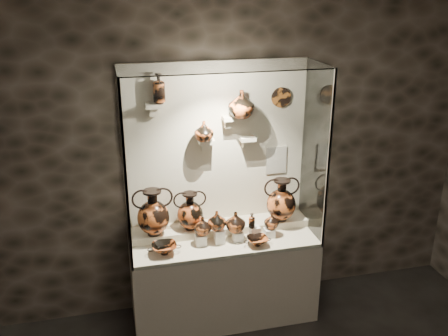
# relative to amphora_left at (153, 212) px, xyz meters

# --- Properties ---
(wall_back) EXTENTS (5.00, 0.02, 3.20)m
(wall_back) POSITION_rel_amphora_left_xyz_m (0.61, 0.20, 0.48)
(wall_back) COLOR black
(wall_back) RESTS_ON ground
(plinth) EXTENTS (1.70, 0.60, 0.80)m
(plinth) POSITION_rel_amphora_left_xyz_m (0.61, -0.12, -0.72)
(plinth) COLOR beige
(plinth) RESTS_ON floor
(front_tier) EXTENTS (1.68, 0.58, 0.03)m
(front_tier) POSITION_rel_amphora_left_xyz_m (0.61, -0.12, -0.30)
(front_tier) COLOR beige
(front_tier) RESTS_ON plinth
(rear_tier) EXTENTS (1.70, 0.25, 0.10)m
(rear_tier) POSITION_rel_amphora_left_xyz_m (0.61, 0.06, -0.27)
(rear_tier) COLOR beige
(rear_tier) RESTS_ON plinth
(back_panel) EXTENTS (1.70, 0.03, 1.60)m
(back_panel) POSITION_rel_amphora_left_xyz_m (0.61, 0.20, 0.48)
(back_panel) COLOR beige
(back_panel) RESTS_ON plinth
(glass_front) EXTENTS (1.70, 0.01, 1.60)m
(glass_front) POSITION_rel_amphora_left_xyz_m (0.61, -0.41, 0.48)
(glass_front) COLOR white
(glass_front) RESTS_ON plinth
(glass_left) EXTENTS (0.01, 0.60, 1.60)m
(glass_left) POSITION_rel_amphora_left_xyz_m (-0.23, -0.12, 0.48)
(glass_left) COLOR white
(glass_left) RESTS_ON plinth
(glass_right) EXTENTS (0.01, 0.60, 1.60)m
(glass_right) POSITION_rel_amphora_left_xyz_m (1.46, -0.12, 0.48)
(glass_right) COLOR white
(glass_right) RESTS_ON plinth
(glass_top) EXTENTS (1.70, 0.60, 0.01)m
(glass_top) POSITION_rel_amphora_left_xyz_m (0.61, -0.12, 1.28)
(glass_top) COLOR white
(glass_top) RESTS_ON back_panel
(frame_post_left) EXTENTS (0.02, 0.02, 1.60)m
(frame_post_left) POSITION_rel_amphora_left_xyz_m (-0.23, -0.41, 0.48)
(frame_post_left) COLOR gray
(frame_post_left) RESTS_ON plinth
(frame_post_right) EXTENTS (0.02, 0.02, 1.60)m
(frame_post_right) POSITION_rel_amphora_left_xyz_m (1.45, -0.41, 0.48)
(frame_post_right) COLOR gray
(frame_post_right) RESTS_ON plinth
(pedestal_a) EXTENTS (0.09, 0.09, 0.10)m
(pedestal_a) POSITION_rel_amphora_left_xyz_m (0.39, -0.17, -0.24)
(pedestal_a) COLOR silver
(pedestal_a) RESTS_ON front_tier
(pedestal_b) EXTENTS (0.09, 0.09, 0.13)m
(pedestal_b) POSITION_rel_amphora_left_xyz_m (0.56, -0.17, -0.22)
(pedestal_b) COLOR silver
(pedestal_b) RESTS_ON front_tier
(pedestal_c) EXTENTS (0.09, 0.09, 0.09)m
(pedestal_c) POSITION_rel_amphora_left_xyz_m (0.73, -0.17, -0.24)
(pedestal_c) COLOR silver
(pedestal_c) RESTS_ON front_tier
(pedestal_d) EXTENTS (0.09, 0.09, 0.12)m
(pedestal_d) POSITION_rel_amphora_left_xyz_m (0.89, -0.17, -0.23)
(pedestal_d) COLOR silver
(pedestal_d) RESTS_ON front_tier
(pedestal_e) EXTENTS (0.09, 0.09, 0.08)m
(pedestal_e) POSITION_rel_amphora_left_xyz_m (1.03, -0.17, -0.25)
(pedestal_e) COLOR silver
(pedestal_e) RESTS_ON front_tier
(bracket_ul) EXTENTS (0.14, 0.12, 0.04)m
(bracket_ul) POSITION_rel_amphora_left_xyz_m (0.06, 0.12, 0.93)
(bracket_ul) COLOR beige
(bracket_ul) RESTS_ON back_panel
(bracket_ca) EXTENTS (0.14, 0.12, 0.04)m
(bracket_ca) POSITION_rel_amphora_left_xyz_m (0.51, 0.12, 0.58)
(bracket_ca) COLOR beige
(bracket_ca) RESTS_ON back_panel
(bracket_cb) EXTENTS (0.10, 0.12, 0.04)m
(bracket_cb) POSITION_rel_amphora_left_xyz_m (0.71, 0.12, 0.78)
(bracket_cb) COLOR beige
(bracket_cb) RESTS_ON back_panel
(bracket_cc) EXTENTS (0.14, 0.12, 0.04)m
(bracket_cc) POSITION_rel_amphora_left_xyz_m (0.89, 0.12, 0.58)
(bracket_cc) COLOR beige
(bracket_cc) RESTS_ON back_panel
(amphora_left) EXTENTS (0.46, 0.46, 0.43)m
(amphora_left) POSITION_rel_amphora_left_xyz_m (0.00, 0.00, 0.00)
(amphora_left) COLOR #BB5624
(amphora_left) RESTS_ON rear_tier
(amphora_mid) EXTENTS (0.33, 0.33, 0.36)m
(amphora_mid) POSITION_rel_amphora_left_xyz_m (0.34, 0.03, -0.04)
(amphora_mid) COLOR #BC5021
(amphora_mid) RESTS_ON rear_tier
(amphora_right) EXTENTS (0.38, 0.38, 0.42)m
(amphora_right) POSITION_rel_amphora_left_xyz_m (1.20, 0.01, -0.01)
(amphora_right) COLOR #BB5624
(amphora_right) RESTS_ON rear_tier
(jug_a) EXTENTS (0.19, 0.19, 0.16)m
(jug_a) POSITION_rel_amphora_left_xyz_m (0.42, -0.16, -0.10)
(jug_a) COLOR #BB5624
(jug_a) RESTS_ON pedestal_a
(jug_b) EXTENTS (0.22, 0.22, 0.17)m
(jug_b) POSITION_rel_amphora_left_xyz_m (0.54, -0.15, -0.07)
(jug_b) COLOR #BC5021
(jug_b) RESTS_ON pedestal_b
(jug_c) EXTENTS (0.20, 0.20, 0.19)m
(jug_c) POSITION_rel_amphora_left_xyz_m (0.72, -0.15, -0.10)
(jug_c) COLOR #BB5624
(jug_c) RESTS_ON pedestal_c
(jug_e) EXTENTS (0.17, 0.17, 0.14)m
(jug_e) POSITION_rel_amphora_left_xyz_m (1.06, -0.15, -0.13)
(jug_e) COLOR #BB5624
(jug_e) RESTS_ON pedestal_e
(lekythos_small) EXTENTS (0.09, 0.09, 0.16)m
(lekythos_small) POSITION_rel_amphora_left_xyz_m (0.86, -0.18, -0.09)
(lekythos_small) COLOR #BC5021
(lekythos_small) RESTS_ON pedestal_d
(kylix_left) EXTENTS (0.35, 0.33, 0.11)m
(kylix_left) POSITION_rel_amphora_left_xyz_m (0.06, -0.25, -0.23)
(kylix_left) COLOR #BC5021
(kylix_left) RESTS_ON front_tier
(kylix_right) EXTENTS (0.30, 0.28, 0.10)m
(kylix_right) POSITION_rel_amphora_left_xyz_m (0.88, -0.29, -0.24)
(kylix_right) COLOR #BB5624
(kylix_right) RESTS_ON front_tier
(lekythos_tall) EXTENTS (0.13, 0.13, 0.28)m
(lekythos_tall) POSITION_rel_amphora_left_xyz_m (0.12, 0.12, 1.09)
(lekythos_tall) COLOR #BB5624
(lekythos_tall) RESTS_ON bracket_ul
(ovoid_vase_a) EXTENTS (0.22, 0.22, 0.18)m
(ovoid_vase_a) POSITION_rel_amphora_left_xyz_m (0.49, 0.09, 0.69)
(ovoid_vase_a) COLOR #BC5021
(ovoid_vase_a) RESTS_ON bracket_ca
(ovoid_vase_b) EXTENTS (0.30, 0.30, 0.24)m
(ovoid_vase_b) POSITION_rel_amphora_left_xyz_m (0.82, 0.06, 0.92)
(ovoid_vase_b) COLOR #BC5021
(ovoid_vase_b) RESTS_ON bracket_cb
(wall_plate) EXTENTS (0.18, 0.02, 0.18)m
(wall_plate) POSITION_rel_amphora_left_xyz_m (1.22, 0.17, 0.93)
(wall_plate) COLOR #95511D
(wall_plate) RESTS_ON back_panel
(info_placard) EXTENTS (0.20, 0.01, 0.27)m
(info_placard) POSITION_rel_amphora_left_xyz_m (1.20, 0.18, 0.33)
(info_placard) COLOR beige
(info_placard) RESTS_ON back_panel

